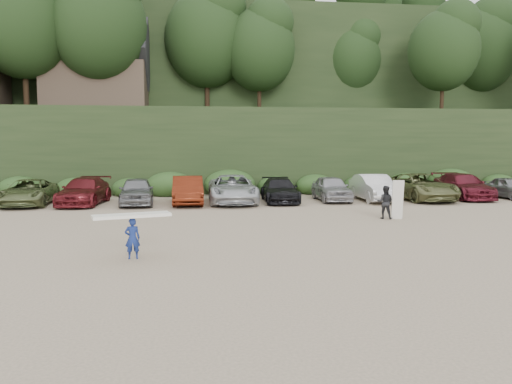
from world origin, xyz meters
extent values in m
plane|color=tan|center=(0.00, 0.00, 0.00)|extent=(120.00, 120.00, 0.00)
cube|color=black|center=(0.00, 22.00, 3.00)|extent=(80.00, 14.00, 6.00)
cube|color=black|center=(0.00, 40.00, 8.00)|extent=(90.00, 30.00, 16.00)
ellipsoid|color=black|center=(0.00, 22.00, 11.00)|extent=(66.00, 12.00, 10.00)
cube|color=#2B491E|center=(-0.55, 14.50, 0.60)|extent=(46.20, 2.00, 1.20)
cube|color=brown|center=(-12.00, 24.00, 8.00)|extent=(8.00, 6.00, 4.00)
imported|color=#5D6B3D|center=(-13.55, 10.21, 0.73)|extent=(2.68, 5.39, 1.47)
imported|color=maroon|center=(-10.48, 10.14, 0.77)|extent=(2.58, 5.45, 1.54)
imported|color=slate|center=(-7.50, 9.71, 0.79)|extent=(2.19, 4.75, 1.57)
imported|color=maroon|center=(-4.60, 9.63, 0.80)|extent=(1.77, 4.90, 1.61)
imported|color=#B6BABD|center=(-1.99, 9.85, 0.82)|extent=(2.81, 5.97, 1.65)
imported|color=black|center=(0.84, 9.97, 0.71)|extent=(2.16, 4.94, 1.41)
imported|color=#98989D|center=(4.08, 10.20, 0.77)|extent=(1.90, 4.53, 1.53)
imported|color=silver|center=(6.61, 9.77, 0.81)|extent=(1.76, 4.92, 1.62)
imported|color=#64693C|center=(9.66, 9.95, 0.82)|extent=(3.12, 6.07, 1.64)
imported|color=maroon|center=(12.74, 10.38, 0.79)|extent=(2.42, 5.52, 1.58)
imported|color=gray|center=(15.74, 9.99, 0.69)|extent=(1.69, 4.09, 1.39)
imported|color=navy|center=(-6.13, -4.07, 0.63)|extent=(0.50, 0.37, 1.25)
cube|color=white|center=(-6.13, -4.07, 1.33)|extent=(2.38, 1.27, 0.09)
imported|color=black|center=(4.54, 2.76, 0.77)|extent=(0.93, 0.86, 1.54)
cube|color=beige|center=(5.03, 2.50, 0.91)|extent=(0.54, 0.33, 1.82)
camera|label=1|loc=(-4.29, -19.27, 3.48)|focal=35.00mm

